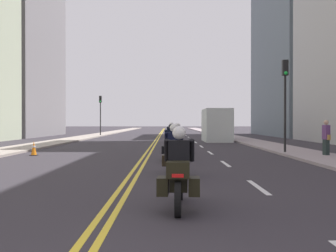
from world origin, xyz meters
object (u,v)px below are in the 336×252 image
(motorcycle_3, at_px, (178,141))
(motorcycle_5, at_px, (174,136))
(motorcycle_1, at_px, (174,154))
(traffic_light_near, at_px, (285,90))
(pedestrian_1, at_px, (326,138))
(motorcycle_4, at_px, (171,138))
(traffic_cone_0, at_px, (34,148))
(traffic_light_far, at_px, (100,108))
(parked_truck, at_px, (216,127))
(motorcycle_0, at_px, (179,175))
(motorcycle_2, at_px, (171,146))

(motorcycle_3, xyz_separation_m, motorcycle_5, (-0.01, 10.07, -0.03))
(motorcycle_1, relative_size, motorcycle_3, 1.02)
(traffic_light_near, bearing_deg, pedestrian_1, -56.69)
(motorcycle_3, distance_m, motorcycle_5, 10.07)
(motorcycle_4, bearing_deg, pedestrian_1, -44.95)
(traffic_light_near, bearing_deg, traffic_cone_0, -176.46)
(traffic_light_far, bearing_deg, motorcycle_4, -70.33)
(traffic_cone_0, distance_m, parked_truck, 19.43)
(motorcycle_5, height_order, pedestrian_1, pedestrian_1)
(motorcycle_1, bearing_deg, motorcycle_5, 87.35)
(motorcycle_5, xyz_separation_m, traffic_light_near, (5.50, -10.37, 2.68))
(motorcycle_0, relative_size, motorcycle_5, 1.04)
(pedestrian_1, bearing_deg, traffic_light_far, -164.18)
(motorcycle_5, height_order, traffic_cone_0, motorcycle_5)
(motorcycle_3, bearing_deg, motorcycle_0, -92.74)
(motorcycle_1, distance_m, traffic_cone_0, 10.44)
(pedestrian_1, bearing_deg, traffic_cone_0, -105.86)
(motorcycle_4, height_order, motorcycle_5, motorcycle_4)
(motorcycle_0, height_order, parked_truck, parked_truck)
(motorcycle_5, distance_m, pedestrian_1, 14.17)
(motorcycle_1, relative_size, motorcycle_2, 1.02)
(motorcycle_3, height_order, motorcycle_4, motorcycle_4)
(motorcycle_4, relative_size, pedestrian_1, 1.31)
(pedestrian_1, distance_m, parked_truck, 17.65)
(motorcycle_3, bearing_deg, motorcycle_1, -93.56)
(motorcycle_1, xyz_separation_m, pedestrian_1, (7.15, 6.65, 0.25))
(motorcycle_1, height_order, motorcycle_5, motorcycle_1)
(motorcycle_1, distance_m, motorcycle_2, 4.85)
(motorcycle_1, xyz_separation_m, motorcycle_2, (-0.05, 4.85, -0.02))
(traffic_cone_0, relative_size, parked_truck, 0.11)
(traffic_light_far, bearing_deg, motorcycle_5, -65.08)
(motorcycle_0, relative_size, traffic_light_far, 0.46)
(motorcycle_3, xyz_separation_m, traffic_light_far, (-8.65, 28.66, 2.66))
(motorcycle_3, height_order, traffic_light_near, traffic_light_near)
(motorcycle_4, distance_m, traffic_cone_0, 9.37)
(motorcycle_4, xyz_separation_m, traffic_light_near, (5.79, -5.62, 2.66))
(motorcycle_2, bearing_deg, parked_truck, 80.17)
(parked_truck, bearing_deg, motorcycle_2, -101.98)
(pedestrian_1, bearing_deg, motorcycle_2, -86.74)
(motorcycle_4, distance_m, pedestrian_1, 10.46)
(traffic_cone_0, height_order, pedestrian_1, pedestrian_1)
(motorcycle_0, relative_size, traffic_light_near, 0.46)
(traffic_light_far, bearing_deg, motorcycle_1, -77.54)
(motorcycle_0, relative_size, motorcycle_1, 1.01)
(parked_truck, bearing_deg, motorcycle_4, -112.34)
(motorcycle_0, xyz_separation_m, motorcycle_4, (0.01, 19.26, 0.01))
(motorcycle_3, xyz_separation_m, traffic_light_near, (5.48, -0.30, 2.65))
(motorcycle_2, height_order, motorcycle_4, motorcycle_4)
(traffic_light_near, relative_size, parked_truck, 0.74)
(motorcycle_5, bearing_deg, motorcycle_3, -89.01)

